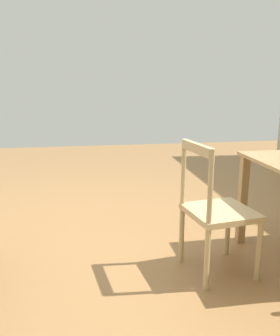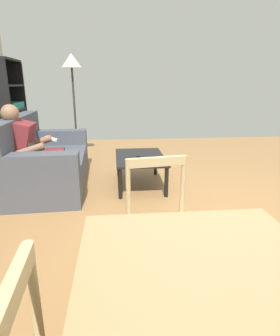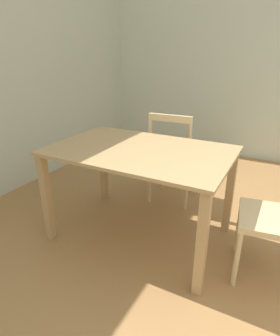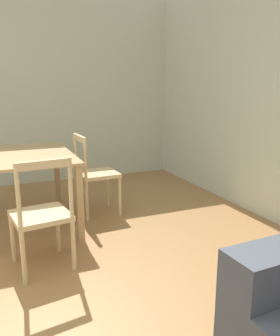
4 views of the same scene
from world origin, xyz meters
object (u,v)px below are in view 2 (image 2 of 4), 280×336
Objects in this scene: dining_chair_facing_couch at (163,234)px; floor_lamp at (72,71)px; couch at (43,162)px; person_lounging at (34,148)px; coffee_table at (140,160)px; bookshelf at (10,118)px; tv_remote at (143,157)px.

dining_chair_facing_couch is 4.01m from floor_lamp.
couch is 0.35m from person_lounging.
coffee_table is at bearing -85.56° from person_lounging.
dining_chair_facing_couch is at bearing -150.12° from bookshelf.
person_lounging is 0.63× the size of bookshelf.
bookshelf is at bearing 25.80° from person_lounging.
dining_chair_facing_couch is (-3.85, -2.21, -0.32)m from bookshelf.
floor_lamp is (1.72, 1.08, 1.15)m from tv_remote.
person_lounging is at bearing 171.28° from couch.
floor_lamp is at bearing 32.89° from coffee_table.
tv_remote is (-0.09, -0.03, 0.06)m from coffee_table.
couch is 1.05× the size of bookshelf.
dining_chair_facing_couch is (-2.22, -1.27, 0.11)m from couch.
coffee_table is 2.28m from floor_lamp.
couch reaches higher than tv_remote.
person_lounging is 6.64× the size of tv_remote.
floor_lamp is at bearing -112.04° from tv_remote.
coffee_table is at bearing -126.22° from tv_remote.
bookshelf is 1.97× the size of dining_chair_facing_couch.
coffee_table is 1.08× the size of dining_chair_facing_couch.
person_lounging is 0.60× the size of floor_lamp.
floor_lamp reaches higher than dining_chair_facing_couch.
floor_lamp is at bearing 15.03° from dining_chair_facing_couch.
dining_chair_facing_couch is at bearing -150.24° from couch.
coffee_table is 0.12m from tv_remote.
floor_lamp is (3.71, 1.00, 1.14)m from dining_chair_facing_couch.
couch is 1.38m from tv_remote.
couch is at bearing -149.96° from bookshelf.
floor_lamp is (1.49, -0.27, 1.25)m from couch.
couch is at bearing -63.85° from tv_remote.
couch reaches higher than dining_chair_facing_couch.
person_lounging is 2.02m from floor_lamp.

